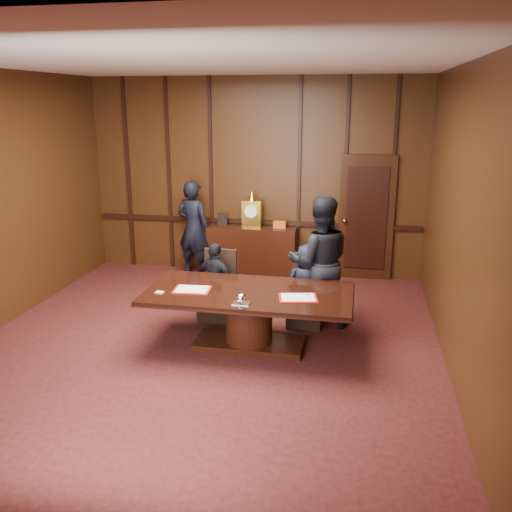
# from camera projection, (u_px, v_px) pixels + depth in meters

# --- Properties ---
(room) EXTENTS (7.00, 7.04, 3.50)m
(room) POSITION_uv_depth(u_px,v_px,m) (206.00, 217.00, 6.51)
(room) COLOR #330F0E
(room) RESTS_ON ground
(sideboard) EXTENTS (1.60, 0.45, 1.54)m
(sideboard) POSITION_uv_depth(u_px,v_px,m) (252.00, 249.00, 9.81)
(sideboard) COLOR black
(sideboard) RESTS_ON ground
(conference_table) EXTENTS (2.62, 1.32, 0.76)m
(conference_table) POSITION_uv_depth(u_px,v_px,m) (249.00, 310.00, 6.90)
(conference_table) COLOR black
(conference_table) RESTS_ON ground
(folder_left) EXTENTS (0.48, 0.36, 0.02)m
(folder_left) POSITION_uv_depth(u_px,v_px,m) (192.00, 290.00, 6.86)
(folder_left) COLOR #A3150F
(folder_left) RESTS_ON conference_table
(folder_right) EXTENTS (0.52, 0.41, 0.02)m
(folder_right) POSITION_uv_depth(u_px,v_px,m) (298.00, 298.00, 6.58)
(folder_right) COLOR #A3150F
(folder_right) RESTS_ON conference_table
(inkstand) EXTENTS (0.20, 0.14, 0.12)m
(inkstand) POSITION_uv_depth(u_px,v_px,m) (241.00, 299.00, 6.39)
(inkstand) COLOR white
(inkstand) RESTS_ON conference_table
(notepad) EXTENTS (0.11, 0.08, 0.01)m
(notepad) POSITION_uv_depth(u_px,v_px,m) (160.00, 292.00, 6.77)
(notepad) COLOR #F3CB77
(notepad) RESTS_ON conference_table
(chair_left) EXTENTS (0.50, 0.50, 0.99)m
(chair_left) POSITION_uv_depth(u_px,v_px,m) (218.00, 298.00, 7.91)
(chair_left) COLOR black
(chair_left) RESTS_ON ground
(chair_right) EXTENTS (0.52, 0.52, 0.99)m
(chair_right) POSITION_uv_depth(u_px,v_px,m) (307.00, 305.00, 7.67)
(chair_right) COLOR black
(chair_right) RESTS_ON ground
(signatory_left) EXTENTS (0.72, 0.48, 1.14)m
(signatory_left) POSITION_uv_depth(u_px,v_px,m) (216.00, 282.00, 7.76)
(signatory_left) COLOR black
(signatory_left) RESTS_ON ground
(signatory_right) EXTENTS (0.64, 0.47, 1.19)m
(signatory_right) POSITION_uv_depth(u_px,v_px,m) (306.00, 286.00, 7.51)
(signatory_right) COLOR black
(signatory_right) RESTS_ON ground
(witness_left) EXTENTS (0.72, 0.57, 1.73)m
(witness_left) POSITION_uv_depth(u_px,v_px,m) (193.00, 228.00, 9.75)
(witness_left) COLOR black
(witness_left) RESTS_ON ground
(witness_right) EXTENTS (1.02, 0.87, 1.84)m
(witness_right) POSITION_uv_depth(u_px,v_px,m) (320.00, 262.00, 7.50)
(witness_right) COLOR black
(witness_right) RESTS_ON ground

